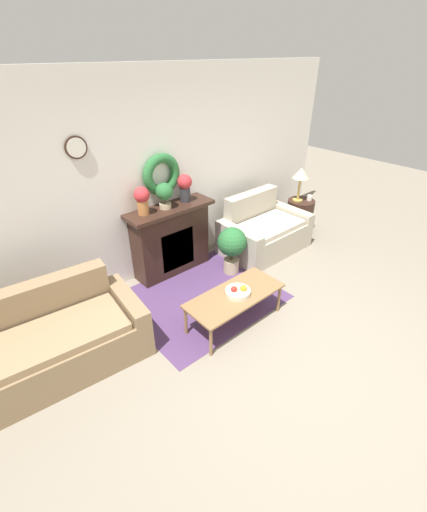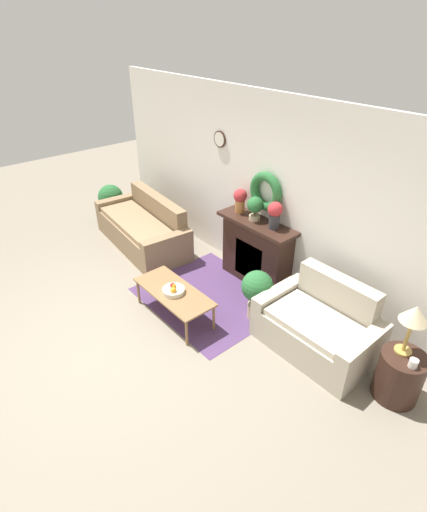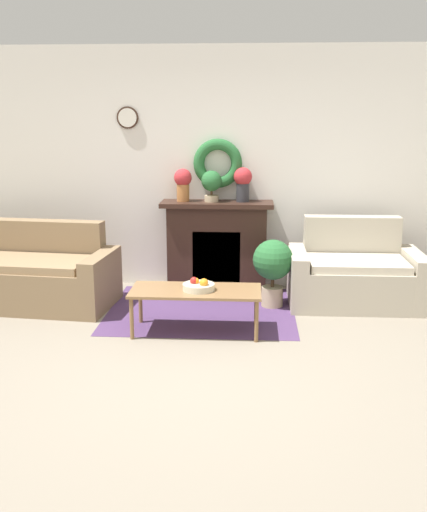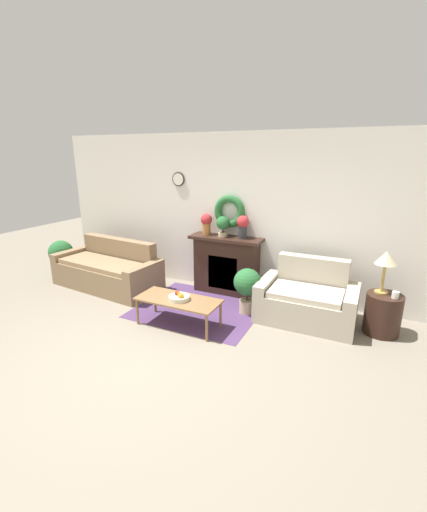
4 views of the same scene
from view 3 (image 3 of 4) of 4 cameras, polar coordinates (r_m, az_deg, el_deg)
name	(u,v)px [view 3 (image 3 of 4)]	position (r m, az deg, el deg)	size (l,w,h in m)	color
ground_plane	(187,380)	(4.63, -2.57, -11.73)	(16.00, 16.00, 0.00)	gray
floor_rug	(202,310)	(6.16, -1.14, -5.14)	(1.89, 1.61, 0.01)	#4C335B
wall_back	(210,169)	(6.85, -0.30, 8.32)	(6.80, 0.19, 2.70)	white
fireplace	(217,245)	(6.78, 0.34, 1.04)	(1.24, 0.41, 1.01)	#331E16
couch_left	(19,275)	(6.63, -18.07, -1.75)	(2.09, 1.06, 0.84)	#846B4C
loveseat_right	(354,275)	(6.48, 13.27, -1.78)	(1.37, 0.87, 0.88)	#B2A893
coffee_table	(196,293)	(5.45, -1.70, -3.57)	(1.19, 0.51, 0.41)	olive
fruit_bowl	(199,286)	(5.41, -1.43, -2.88)	(0.29, 0.29, 0.12)	beige
vase_on_mantel_left	(183,183)	(6.70, -2.93, 7.00)	(0.20, 0.20, 0.36)	#AD6B38
vase_on_mantel_right	(243,182)	(6.65, 2.81, 7.05)	(0.20, 0.20, 0.38)	#2D2D33
potted_plant_on_mantel	(212,183)	(6.65, -0.19, 6.95)	(0.23, 0.23, 0.34)	tan
potted_plant_floor_by_loveseat	(273,264)	(6.19, 5.68, -0.81)	(0.42, 0.42, 0.71)	tan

